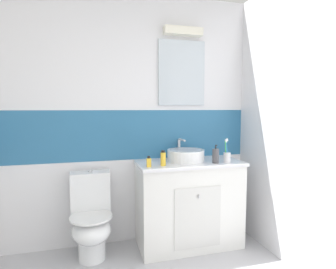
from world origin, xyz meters
name	(u,v)px	position (x,y,z in m)	size (l,w,h in m)	color
wall_back_tiled	(125,119)	(0.01, 2.45, 1.26)	(3.20, 0.20, 2.50)	white
wall_right_plain	(334,125)	(1.35, 1.20, 1.25)	(0.10, 3.48, 2.50)	white
vanity_cabinet	(189,203)	(0.59, 2.15, 0.43)	(1.02, 0.52, 0.85)	silver
sink_basin	(186,155)	(0.56, 2.16, 0.91)	(0.36, 0.41, 0.21)	white
toilet	(91,219)	(-0.35, 2.16, 0.36)	(0.37, 0.50, 0.79)	white
toothbrush_cup	(227,156)	(0.93, 2.00, 0.91)	(0.07, 0.07, 0.23)	white
soap_dispenser	(216,156)	(0.81, 2.00, 0.92)	(0.06, 0.06, 0.18)	#4C4C51
deodorant_spray_can	(163,159)	(0.29, 2.01, 0.92)	(0.05, 0.05, 0.14)	yellow
perfume_flask_small	(149,162)	(0.16, 2.00, 0.90)	(0.04, 0.03, 0.10)	yellow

